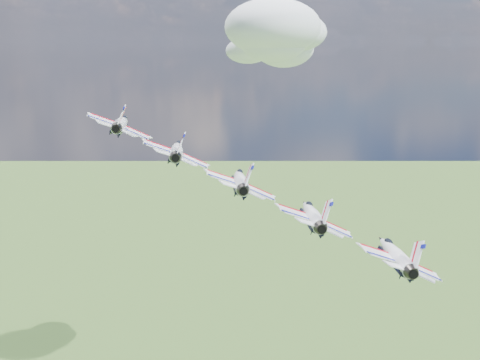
{
  "coord_description": "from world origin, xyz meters",
  "views": [
    {
      "loc": [
        4.35,
        -75.89,
        175.19
      ],
      "look_at": [
        9.3,
        7.44,
        157.88
      ],
      "focal_mm": 50.0,
      "sensor_mm": 36.0,
      "label": 1
    }
  ],
  "objects_px": {
    "jet_0": "(121,123)",
    "jet_1": "(177,150)",
    "jet_3": "(312,214)",
    "jet_2": "(240,180)",
    "jet_4": "(395,254)"
  },
  "relations": [
    {
      "from": "jet_2",
      "to": "jet_4",
      "type": "relative_size",
      "value": 1.0
    },
    {
      "from": "jet_0",
      "to": "jet_3",
      "type": "bearing_deg",
      "value": -39.88
    },
    {
      "from": "jet_0",
      "to": "jet_3",
      "type": "height_order",
      "value": "jet_0"
    },
    {
      "from": "jet_1",
      "to": "jet_2",
      "type": "relative_size",
      "value": 1.0
    },
    {
      "from": "jet_2",
      "to": "jet_4",
      "type": "xyz_separation_m",
      "value": [
        16.4,
        -13.63,
        -5.78
      ]
    },
    {
      "from": "jet_1",
      "to": "jet_4",
      "type": "relative_size",
      "value": 1.0
    },
    {
      "from": "jet_1",
      "to": "jet_3",
      "type": "xyz_separation_m",
      "value": [
        16.4,
        -13.63,
        -5.78
      ]
    },
    {
      "from": "jet_0",
      "to": "jet_2",
      "type": "height_order",
      "value": "jet_0"
    },
    {
      "from": "jet_0",
      "to": "jet_3",
      "type": "relative_size",
      "value": 1.0
    },
    {
      "from": "jet_1",
      "to": "jet_3",
      "type": "height_order",
      "value": "jet_1"
    },
    {
      "from": "jet_0",
      "to": "jet_1",
      "type": "height_order",
      "value": "jet_0"
    },
    {
      "from": "jet_0",
      "to": "jet_4",
      "type": "relative_size",
      "value": 1.0
    },
    {
      "from": "jet_2",
      "to": "jet_3",
      "type": "bearing_deg",
      "value": -39.88
    },
    {
      "from": "jet_3",
      "to": "jet_4",
      "type": "height_order",
      "value": "jet_3"
    },
    {
      "from": "jet_1",
      "to": "jet_4",
      "type": "height_order",
      "value": "jet_1"
    }
  ]
}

